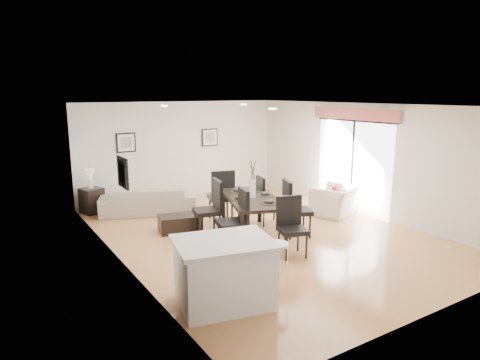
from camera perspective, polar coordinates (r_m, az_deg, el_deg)
ground at (r=9.21m, az=2.90°, el=-7.10°), size 8.00×8.00×0.00m
wall_back at (r=12.31m, az=-7.80°, el=4.04°), size 6.00×0.04×2.70m
wall_front at (r=6.13m, az=25.09°, el=-4.66°), size 6.00×0.04×2.70m
wall_left at (r=7.58m, az=-15.90°, el=-1.04°), size 0.04×8.00×2.70m
wall_right at (r=10.85m, az=16.08°, el=2.68°), size 0.04×8.00×2.70m
ceiling at (r=8.72m, az=3.09°, el=9.95°), size 6.00×8.00×0.02m
sofa at (r=10.81m, az=-12.14°, el=-2.65°), size 2.47×1.71×0.67m
armchair at (r=10.71m, az=12.64°, el=-2.70°), size 1.35×1.26×0.71m
courtyard_plant_a at (r=12.84m, az=26.76°, el=-1.32°), size 0.76×0.71×0.70m
courtyard_plant_b at (r=13.64m, az=20.89°, el=-0.26°), size 0.36×0.36×0.65m
dining_table at (r=8.83m, az=1.66°, el=-2.86°), size 1.59×2.20×0.83m
dining_chair_wnear at (r=8.07m, az=-0.39°, el=-4.88°), size 0.65×0.65×1.19m
dining_chair_wfar at (r=8.90m, az=-3.78°, el=-3.33°), size 0.63×0.63×1.18m
dining_chair_enear at (r=8.90m, az=7.06°, el=-3.36°), size 0.70×0.70×1.19m
dining_chair_efar at (r=9.67m, az=3.40°, el=-2.37°), size 0.61×0.61×1.11m
dining_chair_head at (r=7.93m, az=6.81°, el=-5.66°), size 0.61×0.61×1.09m
dining_chair_foot at (r=9.84m, az=-2.44°, el=-1.73°), size 0.67×0.67×1.22m
vase at (r=8.74m, az=1.68°, el=-0.33°), size 0.99×1.52×0.77m
coffee_table at (r=9.36m, az=-7.98°, el=-5.72°), size 0.99×0.72×0.36m
side_table at (r=11.25m, az=-19.14°, el=-2.60°), size 0.59×0.59×0.63m
table_lamp at (r=11.12m, az=-19.35°, el=0.49°), size 0.25×0.25×0.47m
cushion at (r=10.51m, az=12.69°, el=-1.68°), size 0.36×0.28×0.36m
kitchen_island at (r=6.13m, az=-2.12°, el=-12.17°), size 1.54×1.31×0.95m
bar_stool at (r=6.56m, az=5.05°, el=-9.21°), size 0.33×0.33×0.73m
framed_print_back_left at (r=11.69m, az=-14.96°, el=4.84°), size 0.52×0.04×0.52m
framed_print_back_right at (r=12.65m, az=-4.05°, el=5.69°), size 0.52×0.04×0.52m
framed_print_left_wall at (r=7.34m, az=-15.36°, el=0.98°), size 0.04×0.52×0.52m
sliding_door at (r=10.98m, az=14.85°, el=4.50°), size 0.12×2.70×2.57m
courtyard at (r=13.90m, az=22.07°, el=2.38°), size 6.00×6.00×2.00m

